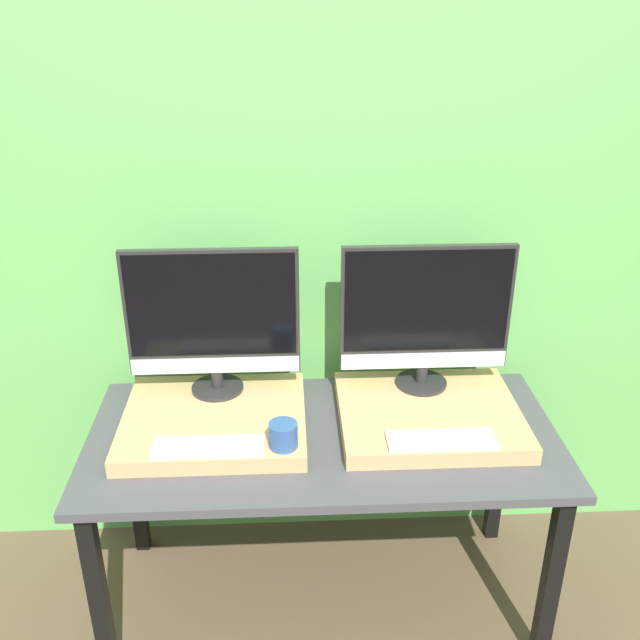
{
  "coord_description": "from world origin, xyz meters",
  "views": [
    {
      "loc": [
        -0.11,
        -1.57,
        2.02
      ],
      "look_at": [
        0.0,
        0.56,
        1.02
      ],
      "focal_mm": 40.0,
      "sensor_mm": 36.0,
      "label": 1
    }
  ],
  "objects_px": {
    "mug": "(283,435)",
    "keyboard_right": "(441,440)",
    "monitor_right": "(426,313)",
    "monitor_left": "(213,318)",
    "keyboard_left": "(208,446)"
  },
  "relations": [
    {
      "from": "keyboard_left",
      "to": "monitor_right",
      "type": "height_order",
      "value": "monitor_right"
    },
    {
      "from": "monitor_left",
      "to": "keyboard_left",
      "type": "relative_size",
      "value": 1.71
    },
    {
      "from": "monitor_left",
      "to": "keyboard_left",
      "type": "bearing_deg",
      "value": -90.0
    },
    {
      "from": "monitor_left",
      "to": "mug",
      "type": "bearing_deg",
      "value": -56.93
    },
    {
      "from": "monitor_left",
      "to": "keyboard_right",
      "type": "distance_m",
      "value": 0.83
    },
    {
      "from": "keyboard_left",
      "to": "monitor_right",
      "type": "distance_m",
      "value": 0.83
    },
    {
      "from": "mug",
      "to": "keyboard_right",
      "type": "distance_m",
      "value": 0.48
    },
    {
      "from": "mug",
      "to": "keyboard_right",
      "type": "relative_size",
      "value": 0.26
    },
    {
      "from": "monitor_right",
      "to": "monitor_left",
      "type": "bearing_deg",
      "value": 180.0
    },
    {
      "from": "keyboard_left",
      "to": "monitor_right",
      "type": "relative_size",
      "value": 0.58
    },
    {
      "from": "monitor_left",
      "to": "mug",
      "type": "height_order",
      "value": "monitor_left"
    },
    {
      "from": "monitor_left",
      "to": "monitor_right",
      "type": "distance_m",
      "value": 0.7
    },
    {
      "from": "keyboard_left",
      "to": "keyboard_right",
      "type": "xyz_separation_m",
      "value": [
        0.7,
        0.0,
        0.0
      ]
    },
    {
      "from": "keyboard_left",
      "to": "mug",
      "type": "height_order",
      "value": "mug"
    },
    {
      "from": "monitor_left",
      "to": "keyboard_right",
      "type": "bearing_deg",
      "value": -26.1
    }
  ]
}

